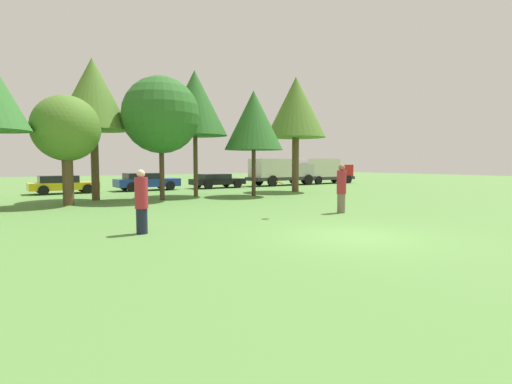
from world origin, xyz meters
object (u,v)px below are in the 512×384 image
Objects in this scene: frisbee at (280,183)px; tree_4 at (195,103)px; person_thrower at (141,202)px; tree_5 at (254,120)px; parked_car_yellow at (62,184)px; tree_6 at (296,108)px; tree_2 at (93,95)px; parked_car_black at (217,180)px; delivery_truck_silver at (281,171)px; person_catcher at (341,188)px; tree_1 at (66,129)px; delivery_truck_red at (324,170)px; tree_3 at (161,115)px; parked_car_blue at (146,181)px.

tree_4 is at bearing 82.06° from frisbee.
person_thrower is 5.32m from frisbee.
parked_car_yellow is at bearing 137.48° from tree_5.
tree_5 is at bearing 41.43° from person_thrower.
tree_6 is (14.25, 10.33, 4.98)m from person_thrower.
parked_car_black is at bearing 28.22° from tree_2.
delivery_truck_silver is (17.17, 5.76, -4.36)m from tree_2.
person_catcher is 0.38× the size of tree_1.
tree_4 is (1.45, 10.41, 4.35)m from frisbee.
tree_4 is 18.67m from delivery_truck_red.
tree_5 is at bearing -43.43° from parked_car_yellow.
frisbee is at bearing -117.69° from tree_5.
tree_1 is at bearing -47.64° from person_catcher.
tree_5 is 4.92m from tree_6.
parked_car_yellow is 18.06m from delivery_truck_silver.
tree_5 is at bearing -16.58° from tree_2.
tree_6 is at bearing -28.35° from parked_car_yellow.
tree_3 reaches higher than frisbee.
person_catcher is at bearing -66.32° from tree_3.
tree_2 reaches higher than parked_car_black.
tree_2 reaches higher than person_thrower.
tree_3 is 1.58× the size of parked_car_yellow.
parked_car_yellow is (-3.93, 8.11, -3.99)m from tree_3.
parked_car_black is at bearing 69.50° from frisbee.
tree_5 reaches higher than parked_car_yellow.
tree_3 reaches higher than person_thrower.
parked_car_yellow is (-9.55, 8.75, -3.99)m from tree_5.
parked_car_black is 12.21m from delivery_truck_red.
tree_4 is at bearing 10.32° from tree_1.
tree_6 reaches higher than tree_2.
person_catcher is at bearing -101.89° from parked_car_black.
parked_car_blue is at bearing 97.62° from tree_4.
tree_1 is 1.20× the size of parked_car_black.
frisbee is 0.04× the size of tree_4.
parked_car_black is at bearing -5.84° from parked_car_blue.
frisbee is 17.17m from parked_car_blue.
parked_car_yellow is at bearing 133.92° from tree_4.
person_thrower is at bearing -109.31° from parked_car_blue.
parked_car_yellow is at bearing 84.62° from tree_1.
tree_6 is 16.70m from parked_car_yellow.
parked_car_black is 0.66× the size of delivery_truck_red.
tree_2 is at bearing -162.37° from delivery_truck_silver.
tree_4 is at bearing -83.30° from parked_car_blue.
tree_4 is 1.65× the size of parked_car_blue.
delivery_truck_silver is (6.71, 0.14, 0.71)m from parked_car_black.
delivery_truck_red is (12.19, 0.22, 0.68)m from parked_car_black.
person_thrower is 8.24m from person_catcher.
tree_4 is at bearing -128.30° from parked_car_black.
tree_1 is 0.68× the size of tree_2.
frisbee reaches higher than parked_car_black.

